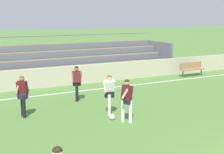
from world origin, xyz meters
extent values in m
cube|color=white|center=(0.00, 11.01, 0.00)|extent=(44.00, 0.12, 0.01)
cube|color=beige|center=(0.00, 12.71, 0.55)|extent=(48.00, 0.16, 1.10)
cube|color=#897051|center=(-2.11, 13.55, 0.41)|extent=(16.98, 0.36, 0.08)
cube|color=slate|center=(-2.11, 13.35, 0.21)|extent=(16.98, 0.04, 0.41)
cube|color=#897051|center=(-2.11, 14.26, 0.82)|extent=(16.98, 0.36, 0.08)
cube|color=slate|center=(-2.11, 14.06, 0.62)|extent=(16.98, 0.04, 0.41)
cube|color=#897051|center=(-2.11, 14.97, 1.23)|extent=(16.98, 0.36, 0.08)
cube|color=slate|center=(-2.11, 14.77, 1.03)|extent=(16.98, 0.04, 0.41)
cube|color=#897051|center=(-2.11, 15.68, 1.64)|extent=(16.98, 0.36, 0.08)
cube|color=slate|center=(-2.11, 15.48, 1.44)|extent=(16.98, 0.04, 0.41)
cube|color=#897051|center=(-2.11, 16.39, 2.05)|extent=(16.98, 0.36, 0.08)
cube|color=slate|center=(-2.11, 16.19, 1.85)|extent=(16.98, 0.04, 0.41)
cube|color=slate|center=(6.29, 14.97, 1.03)|extent=(0.20, 3.20, 2.05)
cylinder|color=slate|center=(-2.11, 16.64, 2.60)|extent=(16.98, 0.06, 0.06)
cube|color=#99754C|center=(6.65, 11.61, 0.45)|extent=(1.80, 0.40, 0.06)
cube|color=#99754C|center=(6.65, 11.79, 0.70)|extent=(1.80, 0.05, 0.40)
cylinder|color=#47474C|center=(5.87, 11.61, 0.23)|extent=(0.07, 0.07, 0.45)
cylinder|color=#47474C|center=(7.43, 11.61, 0.23)|extent=(0.07, 0.07, 0.45)
cylinder|color=white|center=(-1.90, 6.78, 0.42)|extent=(0.13, 0.13, 0.85)
cylinder|color=white|center=(-2.01, 6.56, 0.42)|extent=(0.13, 0.13, 0.85)
cube|color=black|center=(-1.96, 6.67, 0.83)|extent=(0.40, 0.29, 0.24)
cube|color=white|center=(-1.96, 6.67, 1.13)|extent=(0.44, 0.41, 0.60)
cylinder|color=beige|center=(-1.77, 6.64, 1.17)|extent=(0.15, 0.38, 0.46)
cylinder|color=beige|center=(-2.15, 6.70, 1.17)|extent=(0.15, 0.38, 0.46)
sphere|color=beige|center=(-1.96, 6.67, 1.51)|extent=(0.21, 0.21, 0.21)
sphere|color=brown|center=(-1.96, 6.67, 1.54)|extent=(0.20, 0.20, 0.20)
cylinder|color=white|center=(-1.72, 5.38, 0.43)|extent=(0.13, 0.13, 0.86)
cylinder|color=white|center=(-1.93, 5.59, 0.43)|extent=(0.13, 0.13, 0.86)
cube|color=#232847|center=(-1.83, 5.48, 0.84)|extent=(0.31, 0.41, 0.24)
cube|color=#56191E|center=(-1.83, 5.48, 1.14)|extent=(0.39, 0.45, 0.59)
cylinder|color=#D6A884|center=(-1.96, 5.34, 1.18)|extent=(0.42, 0.19, 0.43)
cylinder|color=#D6A884|center=(-1.69, 5.63, 1.18)|extent=(0.42, 0.19, 0.43)
sphere|color=#D6A884|center=(-1.83, 5.48, 1.53)|extent=(0.21, 0.21, 0.21)
sphere|color=black|center=(-1.83, 5.48, 1.55)|extent=(0.20, 0.20, 0.20)
sphere|color=beige|center=(-6.05, 0.66, 1.53)|extent=(0.21, 0.21, 0.21)
sphere|color=black|center=(-6.05, 0.66, 1.55)|extent=(0.20, 0.20, 0.20)
cylinder|color=black|center=(-2.42, 9.13, 0.43)|extent=(0.13, 0.13, 0.87)
cylinder|color=black|center=(-2.32, 9.37, 0.43)|extent=(0.13, 0.13, 0.87)
cube|color=black|center=(-2.37, 9.25, 0.85)|extent=(0.40, 0.29, 0.24)
cube|color=#56191E|center=(-2.37, 9.25, 1.15)|extent=(0.45, 0.43, 0.60)
cylinder|color=#A87A5B|center=(-2.56, 9.29, 1.18)|extent=(0.13, 0.29, 0.51)
cylinder|color=#A87A5B|center=(-2.18, 9.22, 1.18)|extent=(0.13, 0.29, 0.51)
sphere|color=#A87A5B|center=(-2.37, 9.25, 1.53)|extent=(0.21, 0.21, 0.21)
sphere|color=black|center=(-2.37, 9.25, 1.55)|extent=(0.20, 0.20, 0.20)
cylinder|color=black|center=(-5.17, 8.03, 0.44)|extent=(0.13, 0.13, 0.89)
cylinder|color=black|center=(-5.15, 7.77, 0.44)|extent=(0.13, 0.13, 0.89)
cube|color=#232847|center=(-5.16, 7.90, 0.87)|extent=(0.42, 0.39, 0.24)
cube|color=#56191E|center=(-5.16, 7.90, 1.17)|extent=(0.48, 0.46, 0.58)
cylinder|color=#A87A5B|center=(-4.97, 7.96, 1.21)|extent=(0.29, 0.34, 0.46)
cylinder|color=#A87A5B|center=(-5.35, 7.85, 1.21)|extent=(0.29, 0.34, 0.46)
sphere|color=#A87A5B|center=(-5.16, 7.90, 1.55)|extent=(0.21, 0.21, 0.21)
sphere|color=brown|center=(-5.16, 7.90, 1.57)|extent=(0.20, 0.20, 0.20)
sphere|color=white|center=(-2.19, 5.97, 0.11)|extent=(0.22, 0.22, 0.22)
camera|label=1|loc=(-7.73, -4.79, 4.02)|focal=52.38mm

